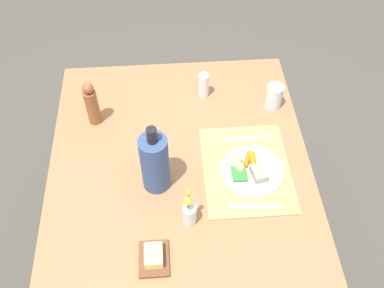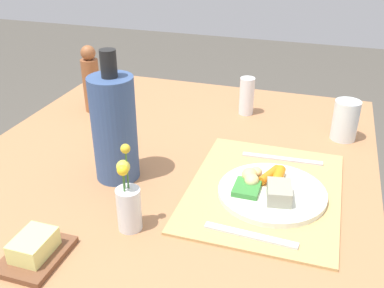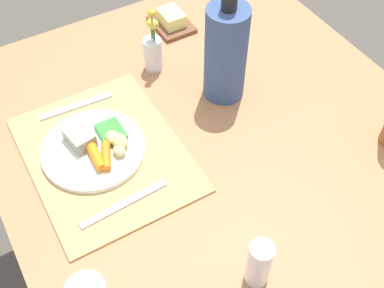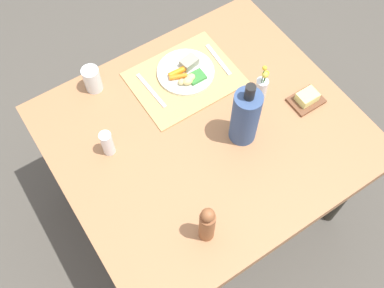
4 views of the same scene
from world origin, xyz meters
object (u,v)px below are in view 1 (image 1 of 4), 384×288
(cooler_bottle, at_px, (155,163))
(salt_shaker, at_px, (204,85))
(dining_table, at_px, (180,169))
(knife, at_px, (246,138))
(fork, at_px, (254,206))
(butter_dish, at_px, (154,257))
(flower_vase, at_px, (189,213))
(water_tumbler, at_px, (274,98))
(pepper_mill, at_px, (92,104))
(dinner_plate, at_px, (251,170))

(cooler_bottle, height_order, salt_shaker, cooler_bottle)
(dining_table, distance_m, knife, 0.29)
(fork, distance_m, butter_dish, 0.40)
(fork, relative_size, flower_vase, 0.99)
(knife, bearing_deg, water_tumbler, -41.30)
(water_tumbler, bearing_deg, pepper_mill, 92.53)
(dinner_plate, relative_size, salt_shaker, 2.04)
(dinner_plate, height_order, knife, dinner_plate)
(fork, height_order, pepper_mill, pepper_mill)
(dining_table, distance_m, pepper_mill, 0.44)
(salt_shaker, height_order, flower_vase, flower_vase)
(butter_dish, height_order, water_tumbler, water_tumbler)
(dinner_plate, bearing_deg, butter_dish, 131.07)
(knife, relative_size, flower_vase, 1.08)
(dinner_plate, bearing_deg, cooler_bottle, 93.41)
(fork, bearing_deg, butter_dish, 118.75)
(pepper_mill, bearing_deg, flower_vase, -144.60)
(dinner_plate, relative_size, butter_dish, 1.83)
(fork, xyz_separation_m, butter_dish, (-0.17, 0.36, 0.01))
(flower_vase, bearing_deg, cooler_bottle, 32.70)
(dining_table, height_order, water_tumbler, water_tumbler)
(dining_table, relative_size, salt_shaker, 9.78)
(fork, bearing_deg, dinner_plate, -1.57)
(butter_dish, xyz_separation_m, flower_vase, (0.13, -0.13, 0.04))
(cooler_bottle, height_order, pepper_mill, cooler_bottle)
(dinner_plate, relative_size, water_tumbler, 2.13)
(fork, height_order, salt_shaker, salt_shaker)
(cooler_bottle, relative_size, salt_shaker, 2.64)
(cooler_bottle, distance_m, salt_shaker, 0.51)
(butter_dish, bearing_deg, dinner_plate, -48.93)
(dining_table, bearing_deg, fork, -133.19)
(fork, bearing_deg, cooler_bottle, 72.30)
(cooler_bottle, bearing_deg, water_tumbler, -54.08)
(dinner_plate, height_order, water_tumbler, water_tumbler)
(knife, height_order, pepper_mill, pepper_mill)
(fork, relative_size, cooler_bottle, 0.60)
(dining_table, height_order, butter_dish, butter_dish)
(knife, height_order, flower_vase, flower_vase)
(dining_table, distance_m, flower_vase, 0.31)
(dining_table, bearing_deg, knife, -73.81)
(dining_table, relative_size, water_tumbler, 10.19)
(fork, distance_m, cooler_bottle, 0.39)
(salt_shaker, bearing_deg, dinner_plate, -161.82)
(dining_table, bearing_deg, dinner_plate, -107.74)
(dinner_plate, bearing_deg, dining_table, 72.26)
(cooler_bottle, relative_size, water_tumbler, 2.75)
(cooler_bottle, relative_size, pepper_mill, 1.47)
(dining_table, distance_m, cooler_bottle, 0.24)
(salt_shaker, height_order, butter_dish, salt_shaker)
(knife, height_order, salt_shaker, salt_shaker)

